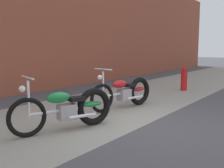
% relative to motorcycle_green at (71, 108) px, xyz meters
% --- Properties ---
extents(ground_plane, '(80.00, 80.00, 0.00)m').
position_rel_motorcycle_green_xyz_m(ground_plane, '(0.94, -0.99, -0.40)').
color(ground_plane, '#47474C').
extents(sidewalk_slab, '(36.00, 3.50, 0.01)m').
position_rel_motorcycle_green_xyz_m(sidewalk_slab, '(0.94, 0.76, -0.40)').
color(sidewalk_slab, gray).
rests_on(sidewalk_slab, ground).
extents(motorcycle_green, '(1.92, 0.89, 1.03)m').
position_rel_motorcycle_green_xyz_m(motorcycle_green, '(0.00, 0.00, 0.00)').
color(motorcycle_green, black).
rests_on(motorcycle_green, ground).
extents(motorcycle_red, '(1.99, 0.71, 1.03)m').
position_rel_motorcycle_green_xyz_m(motorcycle_red, '(2.16, 0.18, 0.00)').
color(motorcycle_red, black).
rests_on(motorcycle_red, ground).
extents(fire_hydrant, '(0.22, 0.22, 0.84)m').
position_rel_motorcycle_green_xyz_m(fire_hydrant, '(5.72, 0.05, 0.03)').
color(fire_hydrant, red).
rests_on(fire_hydrant, ground).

